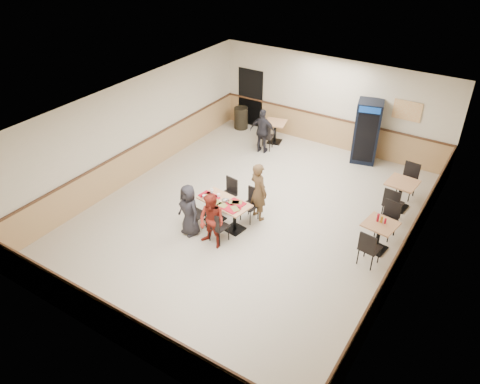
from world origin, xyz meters
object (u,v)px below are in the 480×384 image
Objects in this scene: diner_woman_left at (189,210)px; diner_woman_right at (212,221)px; lone_diner at (263,131)px; pepsi_cooler at (367,132)px; back_table at (275,129)px; side_table_far at (401,191)px; diner_man_opposite at (258,191)px; trash_bin at (241,118)px; main_table at (225,209)px; side_table_near at (379,232)px.

diner_woman_right is at bearing 7.39° from diner_woman_left.
lone_diner is 0.75× the size of pepsi_cooler.
lone_diner is at bearing 113.76° from diner_woman_left.
back_table is at bearing 173.00° from pepsi_cooler.
pepsi_cooler is at bearing 130.10° from side_table_far.
diner_man_opposite is at bearing 69.50° from diner_woman_left.
lone_diner is 1.91× the size of trash_bin.
lone_diner is at bearing 115.19° from main_table.
lone_diner is 1.85× the size of side_table_near.
diner_man_opposite reaches higher than diner_woman_left.
side_table_near is 2.07m from side_table_far.
diner_woman_left is 6.44m from trash_bin.
diner_woman_left is (-0.55, -0.75, 0.21)m from main_table.
lone_diner is at bearing 149.21° from side_table_near.
diner_woman_right is 1.76× the size of side_table_far.
back_table is (-1.79, 4.15, -0.31)m from diner_man_opposite.
diner_woman_right is 0.96× the size of lone_diner.
back_table is at bearing 142.39° from side_table_near.
diner_woman_left is 1.87m from diner_man_opposite.
diner_man_opposite is at bearing 84.24° from diner_woman_right.
diner_woman_left is 0.86× the size of diner_man_opposite.
diner_man_opposite is at bearing -119.66° from pepsi_cooler.
side_table_near is 4.58m from pepsi_cooler.
pepsi_cooler reaches higher than lone_diner.
side_table_far is (3.00, 2.45, -0.27)m from diner_man_opposite.
diner_woman_right reaches higher than side_table_near.
pepsi_cooler is (3.03, 1.25, 0.25)m from lone_diner.
side_table_near reaches higher than main_table.
trash_bin is (-3.39, 4.50, -0.41)m from diner_man_opposite.
main_table is 1.78× the size of side_table_near.
pepsi_cooler reaches higher than back_table.
back_table is at bearing -99.70° from lone_diner.
side_table_far is at bearing -19.53° from back_table.
diner_man_opposite reaches higher than side_table_near.
pepsi_cooler is at bearing 84.43° from diner_woman_left.
diner_woman_right is at bearing -75.79° from back_table.
trash_bin is (-2.29, 6.01, -0.30)m from diner_woman_left.
main_table is at bearing -61.59° from trash_bin.
lone_diner is 1.77× the size of back_table.
diner_woman_left is 4.60m from side_table_near.
pepsi_cooler is at bearing -83.20° from diner_man_opposite.
diner_man_opposite reaches higher than back_table.
diner_man_opposite is 1.97× the size of side_table_far.
pepsi_cooler is (-1.76, 2.09, 0.46)m from side_table_far.
trash_bin is (-6.39, 2.05, -0.15)m from side_table_far.
main_table is 1.83× the size of trash_bin.
main_table is 1.76× the size of side_table_far.
diner_woman_left is at bearing -136.02° from side_table_far.
side_table_near reaches higher than back_table.
diner_woman_left is at bearing -155.72° from side_table_near.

